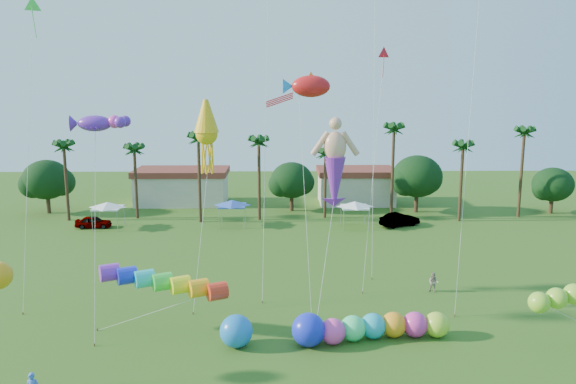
{
  "coord_description": "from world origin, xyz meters",
  "views": [
    {
      "loc": [
        -0.55,
        -26.29,
        15.77
      ],
      "look_at": [
        0.0,
        10.0,
        9.0
      ],
      "focal_mm": 35.0,
      "sensor_mm": 36.0,
      "label": 1
    }
  ],
  "objects_px": {
    "car_b": "(400,220)",
    "caterpillar_inflatable": "(365,327)",
    "car_a": "(93,222)",
    "blue_ball": "(236,331)",
    "spectator_b": "(433,282)"
  },
  "relations": [
    {
      "from": "spectator_b",
      "to": "caterpillar_inflatable",
      "type": "bearing_deg",
      "value": -101.02
    },
    {
      "from": "car_a",
      "to": "spectator_b",
      "type": "height_order",
      "value": "spectator_b"
    },
    {
      "from": "caterpillar_inflatable",
      "to": "blue_ball",
      "type": "xyz_separation_m",
      "value": [
        -8.08,
        -0.74,
        0.14
      ]
    },
    {
      "from": "car_a",
      "to": "spectator_b",
      "type": "xyz_separation_m",
      "value": [
        33.26,
        -20.95,
        0.11
      ]
    },
    {
      "from": "car_b",
      "to": "spectator_b",
      "type": "height_order",
      "value": "spectator_b"
    },
    {
      "from": "car_a",
      "to": "spectator_b",
      "type": "distance_m",
      "value": 39.31
    },
    {
      "from": "spectator_b",
      "to": "caterpillar_inflatable",
      "type": "relative_size",
      "value": 0.15
    },
    {
      "from": "car_a",
      "to": "blue_ball",
      "type": "bearing_deg",
      "value": -151.28
    },
    {
      "from": "car_b",
      "to": "caterpillar_inflatable",
      "type": "relative_size",
      "value": 0.46
    },
    {
      "from": "car_a",
      "to": "car_b",
      "type": "bearing_deg",
      "value": -92.45
    },
    {
      "from": "car_a",
      "to": "car_b",
      "type": "xyz_separation_m",
      "value": [
        35.12,
        0.27,
        0.09
      ]
    },
    {
      "from": "blue_ball",
      "to": "car_a",
      "type": "bearing_deg",
      "value": 121.62
    },
    {
      "from": "car_b",
      "to": "caterpillar_inflatable",
      "type": "height_order",
      "value": "caterpillar_inflatable"
    },
    {
      "from": "spectator_b",
      "to": "caterpillar_inflatable",
      "type": "height_order",
      "value": "caterpillar_inflatable"
    },
    {
      "from": "blue_ball",
      "to": "spectator_b",
      "type": "bearing_deg",
      "value": 32.03
    }
  ]
}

